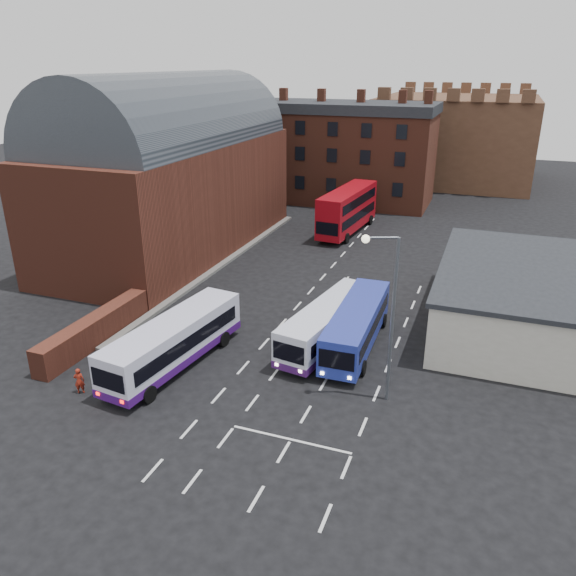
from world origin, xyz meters
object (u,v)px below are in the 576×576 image
(pedestrian_red, at_px, (79,381))
(street_lamp, at_px, (387,305))
(bus_white_outbound, at_px, (174,340))
(pedestrian_beige, at_px, (106,366))
(bus_white_inbound, at_px, (327,321))
(bus_red_double, at_px, (348,210))
(bus_blue, at_px, (357,324))

(pedestrian_red, bearing_deg, street_lamp, 172.18)
(bus_white_outbound, bearing_deg, pedestrian_beige, -127.48)
(bus_white_inbound, bearing_deg, bus_red_double, -68.61)
(pedestrian_red, bearing_deg, bus_white_inbound, -163.27)
(pedestrian_beige, bearing_deg, bus_white_inbound, -136.07)
(bus_white_outbound, distance_m, pedestrian_red, 5.61)
(bus_white_inbound, distance_m, pedestrian_beige, 13.51)
(bus_white_outbound, xyz_separation_m, bus_red_double, (2.32, 30.72, 0.71))
(bus_white_outbound, xyz_separation_m, bus_blue, (9.49, 5.97, -0.10))
(pedestrian_beige, bearing_deg, street_lamp, -162.24)
(bus_white_inbound, distance_m, bus_blue, 1.84)
(bus_white_outbound, relative_size, bus_blue, 1.08)
(pedestrian_red, bearing_deg, bus_white_outbound, -152.91)
(bus_white_inbound, xyz_separation_m, pedestrian_red, (-10.97, -10.15, -0.85))
(street_lamp, height_order, pedestrian_red, street_lamp)
(bus_blue, xyz_separation_m, street_lamp, (2.69, -5.29, 3.92))
(bus_white_outbound, relative_size, street_lamp, 1.18)
(bus_blue, distance_m, pedestrian_red, 16.51)
(street_lamp, height_order, pedestrian_beige, street_lamp)
(bus_white_inbound, xyz_separation_m, bus_blue, (1.83, 0.24, 0.02))
(street_lamp, bearing_deg, pedestrian_beige, -166.80)
(bus_blue, bearing_deg, pedestrian_beige, 34.41)
(bus_white_outbound, bearing_deg, bus_blue, 39.13)
(bus_white_inbound, distance_m, pedestrian_red, 14.97)
(street_lamp, relative_size, pedestrian_red, 6.12)
(bus_white_outbound, bearing_deg, street_lamp, 10.16)
(bus_red_double, relative_size, pedestrian_red, 7.73)
(bus_white_outbound, height_order, bus_red_double, bus_red_double)
(bus_white_outbound, height_order, pedestrian_beige, bus_white_outbound)
(bus_red_double, xyz_separation_m, pedestrian_beige, (-5.09, -33.54, -1.54))
(street_lamp, bearing_deg, bus_white_outbound, -176.78)
(bus_red_double, height_order, street_lamp, street_lamp)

